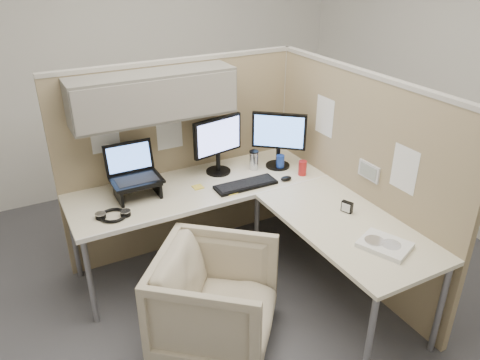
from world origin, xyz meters
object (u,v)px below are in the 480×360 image
office_chair (216,295)px  monitor_left (218,141)px  desk (251,206)px  keyboard (246,185)px

office_chair → monitor_left: 1.25m
desk → office_chair: (-0.49, -0.42, -0.31)m
keyboard → desk: bearing=-108.3°
desk → monitor_left: (0.00, 0.54, 0.32)m
desk → office_chair: office_chair is taller
office_chair → keyboard: bearing=-1.7°
monitor_left → keyboard: bearing=-88.0°
monitor_left → keyboard: size_ratio=0.96×
office_chair → monitor_left: monitor_left is taller
desk → office_chair: 0.72m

